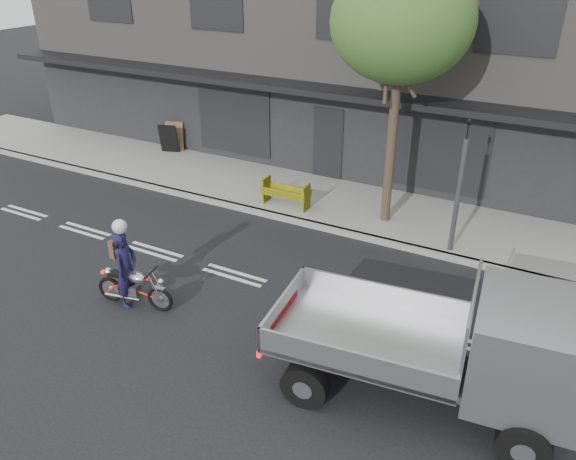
{
  "coord_description": "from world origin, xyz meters",
  "views": [
    {
      "loc": [
        6.37,
        -9.26,
        6.99
      ],
      "look_at": [
        1.16,
        0.5,
        1.25
      ],
      "focal_mm": 35.0,
      "sensor_mm": 36.0,
      "label": 1
    }
  ],
  "objects_px": {
    "traffic_light_pole": "(458,194)",
    "construction_barrier": "(283,195)",
    "motorcycle": "(134,286)",
    "flatbed_ute": "(501,350)",
    "sandwich_board": "(169,139)",
    "rider": "(126,269)",
    "street_tree": "(402,22)"
  },
  "relations": [
    {
      "from": "motorcycle",
      "to": "construction_barrier",
      "type": "relative_size",
      "value": 1.28
    },
    {
      "from": "traffic_light_pole",
      "to": "rider",
      "type": "distance_m",
      "value": 7.75
    },
    {
      "from": "street_tree",
      "to": "rider",
      "type": "distance_m",
      "value": 8.4
    },
    {
      "from": "motorcycle",
      "to": "construction_barrier",
      "type": "bearing_deg",
      "value": 74.6
    },
    {
      "from": "motorcycle",
      "to": "flatbed_ute",
      "type": "distance_m",
      "value": 7.31
    },
    {
      "from": "motorcycle",
      "to": "rider",
      "type": "xyz_separation_m",
      "value": [
        -0.15,
        -0.0,
        0.38
      ]
    },
    {
      "from": "motorcycle",
      "to": "construction_barrier",
      "type": "distance_m",
      "value": 5.55
    },
    {
      "from": "sandwich_board",
      "to": "traffic_light_pole",
      "type": "bearing_deg",
      "value": -31.63
    },
    {
      "from": "rider",
      "to": "sandwich_board",
      "type": "xyz_separation_m",
      "value": [
        -5.13,
        7.73,
        -0.19
      ]
    },
    {
      "from": "street_tree",
      "to": "rider",
      "type": "bearing_deg",
      "value": -119.79
    },
    {
      "from": "rider",
      "to": "motorcycle",
      "type": "bearing_deg",
      "value": -99.46
    },
    {
      "from": "traffic_light_pole",
      "to": "rider",
      "type": "height_order",
      "value": "traffic_light_pole"
    },
    {
      "from": "street_tree",
      "to": "rider",
      "type": "xyz_separation_m",
      "value": [
        -3.55,
        -6.2,
        -4.42
      ]
    },
    {
      "from": "traffic_light_pole",
      "to": "rider",
      "type": "relative_size",
      "value": 2.03
    },
    {
      "from": "street_tree",
      "to": "motorcycle",
      "type": "height_order",
      "value": "street_tree"
    },
    {
      "from": "motorcycle",
      "to": "rider",
      "type": "height_order",
      "value": "rider"
    },
    {
      "from": "traffic_light_pole",
      "to": "construction_barrier",
      "type": "relative_size",
      "value": 2.51
    },
    {
      "from": "street_tree",
      "to": "construction_barrier",
      "type": "relative_size",
      "value": 4.84
    },
    {
      "from": "rider",
      "to": "flatbed_ute",
      "type": "bearing_deg",
      "value": -96.84
    },
    {
      "from": "traffic_light_pole",
      "to": "street_tree",
      "type": "bearing_deg",
      "value": 156.97
    },
    {
      "from": "street_tree",
      "to": "motorcycle",
      "type": "relative_size",
      "value": 3.77
    },
    {
      "from": "motorcycle",
      "to": "construction_barrier",
      "type": "height_order",
      "value": "construction_barrier"
    },
    {
      "from": "traffic_light_pole",
      "to": "construction_barrier",
      "type": "distance_m",
      "value": 4.96
    },
    {
      "from": "motorcycle",
      "to": "flatbed_ute",
      "type": "relative_size",
      "value": 0.34
    },
    {
      "from": "rider",
      "to": "flatbed_ute",
      "type": "distance_m",
      "value": 7.42
    },
    {
      "from": "motorcycle",
      "to": "sandwich_board",
      "type": "relative_size",
      "value": 1.72
    },
    {
      "from": "rider",
      "to": "flatbed_ute",
      "type": "xyz_separation_m",
      "value": [
        7.4,
        0.34,
        0.47
      ]
    },
    {
      "from": "street_tree",
      "to": "construction_barrier",
      "type": "distance_m",
      "value": 5.56
    },
    {
      "from": "flatbed_ute",
      "to": "construction_barrier",
      "type": "xyz_separation_m",
      "value": [
        -6.68,
        5.17,
        -0.79
      ]
    },
    {
      "from": "street_tree",
      "to": "motorcycle",
      "type": "xyz_separation_m",
      "value": [
        -3.4,
        -6.2,
        -4.8
      ]
    },
    {
      "from": "street_tree",
      "to": "motorcycle",
      "type": "bearing_deg",
      "value": -118.73
    },
    {
      "from": "street_tree",
      "to": "traffic_light_pole",
      "type": "bearing_deg",
      "value": -23.03
    }
  ]
}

